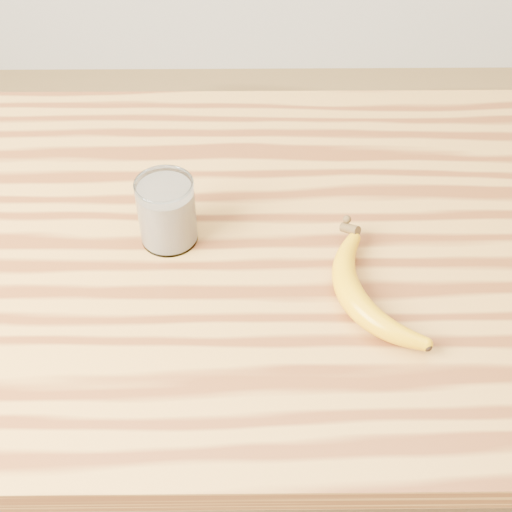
{
  "coord_description": "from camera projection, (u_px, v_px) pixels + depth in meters",
  "views": [
    {
      "loc": [
        -0.09,
        -0.76,
        1.63
      ],
      "look_at": [
        -0.08,
        -0.07,
        0.93
      ],
      "focal_mm": 50.0,
      "sensor_mm": 36.0,
      "label": 1
    }
  ],
  "objects": [
    {
      "name": "table",
      "position": [
        307.0,
        296.0,
        1.15
      ],
      "size": [
        1.2,
        0.8,
        0.9
      ],
      "color": "#AE7733",
      "rests_on": "ground"
    },
    {
      "name": "banana",
      "position": [
        352.0,
        298.0,
        0.95
      ],
      "size": [
        0.21,
        0.32,
        0.04
      ],
      "primitive_type": null,
      "rotation": [
        0.0,
        0.0,
        0.35
      ],
      "color": "#D09107",
      "rests_on": "table"
    },
    {
      "name": "smoothie_glass",
      "position": [
        167.0,
        212.0,
        1.02
      ],
      "size": [
        0.08,
        0.08,
        0.11
      ],
      "color": "white",
      "rests_on": "table"
    }
  ]
}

